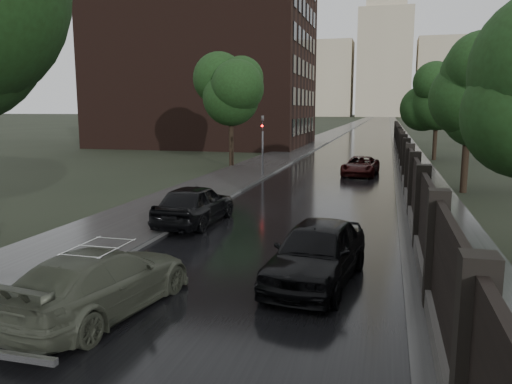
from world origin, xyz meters
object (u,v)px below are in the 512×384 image
object	(u,v)px
car_right_near	(317,252)
car_right_far	(360,166)
tree_left_far	(231,98)
tree_right_c	(437,103)
hatchback_left	(195,204)
tree_right_b	(469,98)
traffic_light	(263,141)
volga_sedan	(101,281)

from	to	relation	value
car_right_near	car_right_far	size ratio (longest dim) A/B	1.04
tree_left_far	tree_right_c	bearing A→B (deg)	32.83
tree_left_far	hatchback_left	world-z (taller)	tree_left_far
hatchback_left	car_right_far	xyz separation A→B (m)	(5.40, 16.37, -0.16)
tree_right_b	traffic_light	bearing A→B (deg)	165.76
traffic_light	car_right_near	world-z (taller)	traffic_light
tree_left_far	car_right_far	distance (m)	11.06
tree_left_far	volga_sedan	bearing A→B (deg)	-78.38
tree_right_b	hatchback_left	size ratio (longest dim) A/B	1.51
traffic_light	car_right_far	distance (m)	6.92
volga_sedan	car_right_far	bearing A→B (deg)	-92.14
tree_left_far	traffic_light	size ratio (longest dim) A/B	1.85
tree_right_b	car_right_far	bearing A→B (deg)	134.76
traffic_light	car_right_far	world-z (taller)	traffic_light
car_right_near	tree_right_b	bearing A→B (deg)	77.86
tree_right_b	car_right_far	xyz separation A→B (m)	(-5.70, 5.75, -4.31)
tree_right_b	car_right_near	world-z (taller)	tree_right_b
tree_left_far	car_right_near	bearing A→B (deg)	-67.67
volga_sedan	tree_right_b	bearing A→B (deg)	-109.96
traffic_light	hatchback_left	world-z (taller)	traffic_light
tree_right_b	volga_sedan	size ratio (longest dim) A/B	1.41
tree_right_b	traffic_light	xyz separation A→B (m)	(-11.80, 2.99, -2.55)
hatchback_left	car_right_far	size ratio (longest dim) A/B	1.02
tree_right_b	tree_left_far	bearing A→B (deg)	152.70
tree_right_c	car_right_far	xyz separation A→B (m)	(-5.70, -12.25, -4.31)
traffic_light	hatchback_left	distance (m)	13.73
tree_left_far	car_right_far	xyz separation A→B (m)	(9.80, -2.25, -4.61)
traffic_light	volga_sedan	xyz separation A→B (m)	(1.87, -22.09, -1.68)
tree_right_c	volga_sedan	xyz separation A→B (m)	(-9.93, -37.10, -4.23)
tree_left_far	car_right_near	xyz separation A→B (m)	(9.84, -23.96, -4.43)
tree_right_c	volga_sedan	distance (m)	38.63
tree_right_c	volga_sedan	bearing A→B (deg)	-104.98
tree_right_b	volga_sedan	world-z (taller)	tree_right_b
traffic_light	tree_right_c	bearing A→B (deg)	51.82
traffic_light	volga_sedan	world-z (taller)	traffic_light
volga_sedan	tree_right_c	bearing A→B (deg)	-97.47
traffic_light	volga_sedan	size ratio (longest dim) A/B	0.80
tree_right_c	tree_right_b	bearing A→B (deg)	-90.00
hatchback_left	car_right_near	xyz separation A→B (m)	(5.44, -5.34, 0.02)
tree_left_far	traffic_light	xyz separation A→B (m)	(3.70, -5.01, -2.84)
car_right_near	car_right_far	xyz separation A→B (m)	(-0.05, 21.71, -0.17)
tree_right_b	traffic_light	distance (m)	12.44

